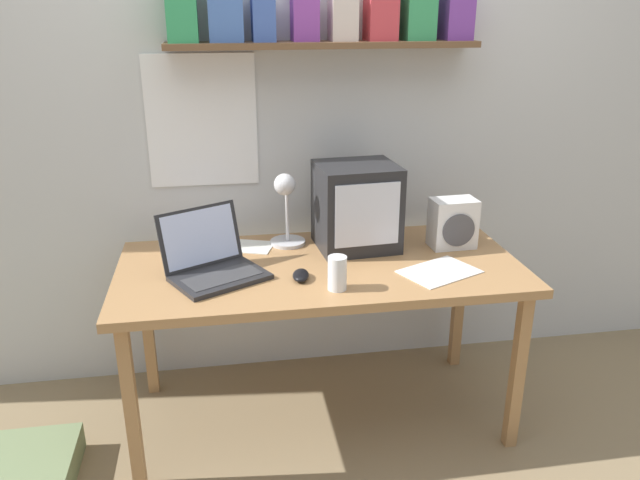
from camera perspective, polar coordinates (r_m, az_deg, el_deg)
name	(u,v)px	position (r m, az deg, el deg)	size (l,w,h in m)	color
ground_plane	(320,415)	(2.78, 0.00, -15.70)	(12.00, 12.00, 0.00)	#887353
back_wall	(301,89)	(2.74, -1.72, 13.61)	(5.60, 0.24, 2.60)	silver
corner_desk	(320,278)	(2.45, 0.00, -3.48)	(1.56, 0.74, 0.70)	#A87A4B
crt_monitor	(356,206)	(2.55, 3.36, 3.08)	(0.34, 0.31, 0.35)	#232326
laptop	(211,260)	(2.35, -9.91, -1.77)	(0.42, 0.40, 0.24)	#232326
desk_lamp	(286,205)	(2.54, -3.14, 3.26)	(0.15, 0.17, 0.32)	silver
juice_glass	(337,275)	(2.20, 1.59, -3.19)	(0.07, 0.07, 0.12)	white
space_heater	(453,223)	(2.63, 12.06, 1.51)	(0.19, 0.13, 0.20)	white
computer_mouse	(301,275)	(2.29, -1.77, -3.24)	(0.08, 0.11, 0.03)	black
open_notebook	(185,251)	(2.61, -12.20, -0.98)	(0.19, 0.17, 0.00)	white
printed_handout	(239,246)	(2.62, -7.44, -0.54)	(0.31, 0.23, 0.00)	silver
loose_paper_near_monitor	(439,272)	(2.40, 10.87, -2.86)	(0.33, 0.29, 0.00)	white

